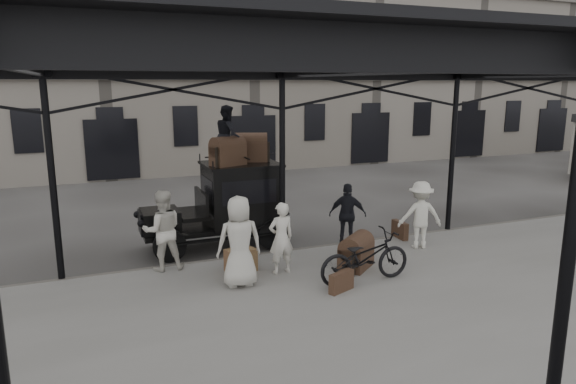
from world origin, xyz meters
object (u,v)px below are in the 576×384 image
Objects in this scene: bicycle at (365,257)px; porter_official at (348,215)px; taxi at (230,201)px; porter_left at (281,238)px; steamer_trunk_roof_near at (228,153)px; steamer_trunk_platform at (356,254)px.

porter_official is at bearing -21.01° from bicycle.
taxi is 2.76m from porter_left.
porter_official is at bearing -46.20° from steamer_trunk_roof_near.
taxi is 4.45× the size of steamer_trunk_roof_near.
porter_left is at bearing 58.23° from porter_official.
bicycle is (1.41, -1.13, -0.25)m from porter_left.
porter_official is at bearing -29.72° from taxi.
taxi is at bearing 24.06° from bicycle.
bicycle reaches higher than steamer_trunk_platform.
taxi is at bearing 0.43° from porter_official.
taxi is 1.30m from steamer_trunk_roof_near.
porter_left is (0.38, -2.72, -0.27)m from taxi.
porter_official reaches higher than porter_left.
taxi is at bearing 50.59° from steamer_trunk_roof_near.
steamer_trunk_roof_near is 0.93× the size of steamer_trunk_platform.
taxi is 3.06m from porter_official.
taxi reaches higher than porter_official.
bicycle is at bearing -146.73° from steamer_trunk_platform.
porter_official is 0.78× the size of bicycle.
steamer_trunk_platform is at bearing 163.99° from porter_left.
porter_official is 1.80× the size of steamer_trunk_platform.
porter_official is 3.37m from steamer_trunk_roof_near.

